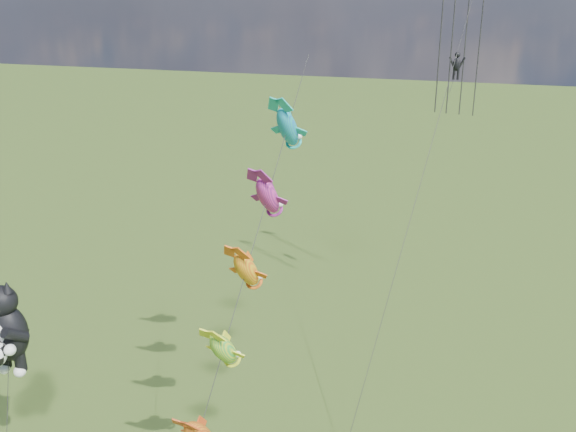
% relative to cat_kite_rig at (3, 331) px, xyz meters
% --- Properties ---
extents(cat_kite_rig, '(2.25, 4.03, 10.46)m').
position_rel_cat_kite_rig_xyz_m(cat_kite_rig, '(0.00, 0.00, 0.00)').
color(cat_kite_rig, brown).
rests_on(cat_kite_rig, ground).
extents(fish_windsock_rig, '(2.13, 15.89, 19.39)m').
position_rel_cat_kite_rig_xyz_m(fish_windsock_rig, '(10.21, 3.51, 2.81)').
color(fish_windsock_rig, brown).
rests_on(fish_windsock_rig, ground).
extents(parafoil_rig, '(4.73, 17.26, 24.41)m').
position_rel_cat_kite_rig_xyz_m(parafoil_rig, '(17.30, 20.56, 10.93)').
color(parafoil_rig, brown).
rests_on(parafoil_rig, ground).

